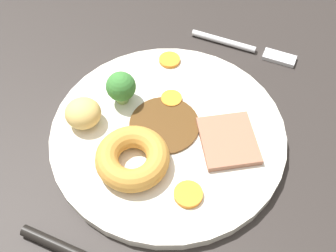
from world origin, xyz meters
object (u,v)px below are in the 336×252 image
at_px(roast_potato_left, 83,113).
at_px(carrot_coin_side, 170,60).
at_px(dinner_plate, 168,134).
at_px(meat_slice_main, 228,141).
at_px(carrot_coin_front, 171,99).
at_px(broccoli_floret, 121,87).
at_px(carrot_coin_back, 188,194).
at_px(yorkshire_pudding, 131,157).
at_px(fork, 246,48).

bearing_deg(roast_potato_left, carrot_coin_side, 162.64).
bearing_deg(dinner_plate, roast_potato_left, -70.15).
xyz_separation_m(meat_slice_main, carrot_coin_front, (-0.03, -0.09, -0.00)).
distance_m(dinner_plate, meat_slice_main, 0.07).
bearing_deg(carrot_coin_side, roast_potato_left, -17.36).
bearing_deg(dinner_plate, carrot_coin_front, -157.48).
bearing_deg(carrot_coin_front, carrot_coin_side, -150.36).
bearing_deg(roast_potato_left, broccoli_floret, 156.12).
bearing_deg(carrot_coin_back, yorkshire_pudding, -94.88).
xyz_separation_m(meat_slice_main, carrot_coin_back, (0.08, -0.01, -0.00)).
distance_m(carrot_coin_front, carrot_coin_side, 0.07).
bearing_deg(carrot_coin_front, dinner_plate, 22.52).
height_order(dinner_plate, meat_slice_main, meat_slice_main).
relative_size(carrot_coin_side, broccoli_floret, 0.65).
xyz_separation_m(dinner_plate, roast_potato_left, (0.03, -0.10, 0.02)).
relative_size(carrot_coin_front, fork, 0.17).
bearing_deg(carrot_coin_side, carrot_coin_front, 29.64).
bearing_deg(carrot_coin_back, roast_potato_left, -101.38).
height_order(roast_potato_left, carrot_coin_side, roast_potato_left).
bearing_deg(meat_slice_main, roast_potato_left, -72.41).
height_order(roast_potato_left, fork, roast_potato_left).
xyz_separation_m(roast_potato_left, carrot_coin_front, (-0.08, 0.08, -0.01)).
relative_size(dinner_plate, roast_potato_left, 6.51).
relative_size(dinner_plate, broccoli_floret, 6.45).
bearing_deg(carrot_coin_back, dinner_plate, -138.04).
distance_m(roast_potato_left, carrot_coin_back, 0.16).
relative_size(roast_potato_left, fork, 0.28).
bearing_deg(meat_slice_main, carrot_coin_side, -125.14).
bearing_deg(carrot_coin_side, dinner_plate, 26.68).
bearing_deg(meat_slice_main, yorkshire_pudding, -48.03).
xyz_separation_m(meat_slice_main, broccoli_floret, (0.00, -0.14, 0.02)).
relative_size(carrot_coin_side, fork, 0.19).
bearing_deg(broccoli_floret, fork, 149.43).
distance_m(dinner_plate, carrot_coin_side, 0.12).
bearing_deg(roast_potato_left, yorkshire_pudding, 72.78).
xyz_separation_m(dinner_plate, fork, (-0.19, 0.03, -0.00)).
xyz_separation_m(roast_potato_left, carrot_coin_back, (0.03, 0.15, -0.01)).
relative_size(dinner_plate, fork, 1.84).
bearing_deg(dinner_plate, carrot_coin_back, 41.96).
height_order(carrot_coin_side, broccoli_floret, broccoli_floret).
relative_size(dinner_plate, carrot_coin_back, 8.95).
height_order(dinner_plate, broccoli_floret, broccoli_floret).
height_order(carrot_coin_back, carrot_coin_side, carrot_coin_back).
xyz_separation_m(roast_potato_left, carrot_coin_side, (-0.14, 0.04, -0.01)).
height_order(meat_slice_main, broccoli_floret, broccoli_floret).
distance_m(roast_potato_left, fork, 0.25).
height_order(yorkshire_pudding, carrot_coin_side, yorkshire_pudding).
distance_m(meat_slice_main, carrot_coin_side, 0.15).
relative_size(carrot_coin_front, carrot_coin_back, 0.84).
height_order(yorkshire_pudding, fork, yorkshire_pudding).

